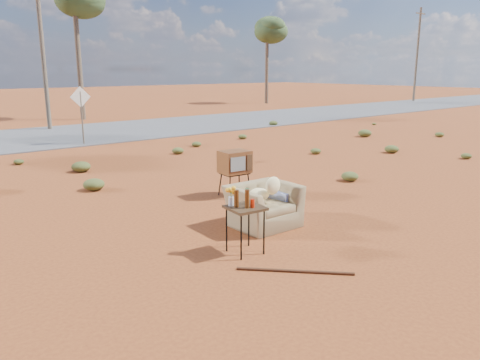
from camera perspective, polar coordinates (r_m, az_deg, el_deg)
ground at (r=8.00m, az=3.63°, el=-7.22°), size 140.00×140.00×0.00m
highway at (r=21.27m, az=-25.22°, el=4.55°), size 140.00×7.00×0.04m
armchair at (r=8.60m, az=3.30°, el=-2.39°), size 1.40×0.88×1.02m
tv_unit at (r=10.49m, az=-0.64°, el=2.14°), size 0.69×0.57×1.03m
side_table at (r=7.19m, az=0.26°, el=-3.05°), size 0.58×0.58×1.06m
rusty_bar at (r=6.79m, az=6.71°, el=-10.96°), size 1.19×1.23×0.04m
road_sign at (r=18.72m, az=-18.82°, el=8.65°), size 0.78×0.06×2.19m
eucalyptus_center at (r=28.56m, az=-19.56°, el=19.92°), size 3.20×3.20×7.60m
eucalyptus_right at (r=40.17m, az=3.34°, el=17.81°), size 3.20×3.20×7.10m
utility_pole_center at (r=24.07m, az=-23.04°, el=15.53°), size 1.40×0.20×8.00m
utility_pole_east at (r=45.39m, az=20.80°, el=14.21°), size 1.40×0.20×8.00m
scrub_patch at (r=11.09m, az=-15.36°, el=-1.06°), size 17.49×8.07×0.33m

